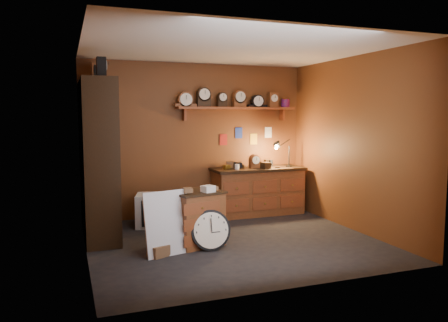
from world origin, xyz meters
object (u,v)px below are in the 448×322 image
at_px(workbench, 258,188).
at_px(big_round_clock, 211,230).
at_px(low_cabinet, 197,216).
at_px(shelving_unit, 96,152).

xyz_separation_m(workbench, big_round_clock, (-1.48, -1.74, -0.21)).
distance_m(workbench, low_cabinet, 2.15).
bearing_deg(low_cabinet, shelving_unit, 127.58).
distance_m(low_cabinet, big_round_clock, 0.34).
height_order(shelving_unit, big_round_clock, shelving_unit).
relative_size(workbench, big_round_clock, 3.07).
bearing_deg(big_round_clock, shelving_unit, 137.47).
bearing_deg(big_round_clock, low_cabinet, 109.87).
bearing_deg(big_round_clock, workbench, 49.62).
bearing_deg(shelving_unit, low_cabinet, -37.39).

